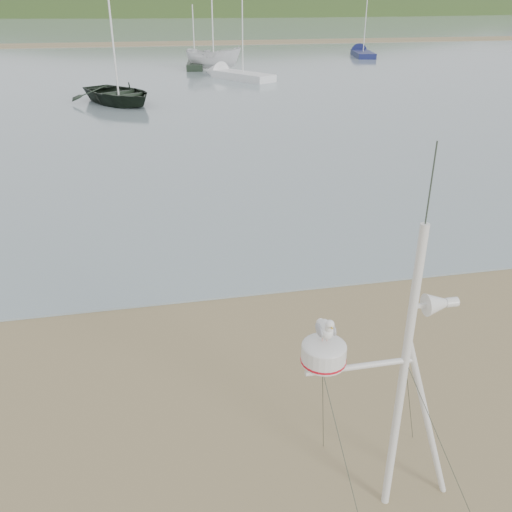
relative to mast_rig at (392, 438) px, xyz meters
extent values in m
plane|color=olive|center=(-3.57, 1.22, -1.06)|extent=(560.00, 560.00, 0.00)
cube|color=gray|center=(-3.57, 133.22, -1.04)|extent=(560.00, 256.00, 0.04)
cube|color=olive|center=(-3.57, 71.22, -0.98)|extent=(560.00, 7.00, 0.07)
ellipsoid|color=#253A17|center=(36.43, 236.22, -23.06)|extent=(400.00, 180.00, 80.00)
cube|color=beige|center=(-39.57, 197.22, 2.94)|extent=(8.40, 6.30, 8.00)
cube|color=beige|center=(-13.57, 197.22, 2.94)|extent=(8.40, 6.30, 8.00)
cube|color=beige|center=(12.43, 197.22, 2.94)|extent=(8.40, 6.30, 8.00)
cube|color=beige|center=(38.43, 197.22, 2.94)|extent=(8.40, 6.30, 8.00)
cube|color=beige|center=(64.43, 197.22, 2.94)|extent=(8.40, 6.30, 8.00)
cube|color=beige|center=(90.43, 197.22, 2.94)|extent=(8.40, 6.30, 8.00)
cube|color=beige|center=(116.43, 197.22, 2.94)|extent=(8.40, 6.30, 8.00)
cylinder|color=silver|center=(0.05, 0.04, 0.74)|extent=(0.09, 0.09, 3.60)
cylinder|color=silver|center=(0.44, 0.04, 0.11)|extent=(0.83, 0.07, 2.36)
cylinder|color=silver|center=(-0.44, 0.04, 1.01)|extent=(1.17, 0.06, 0.06)
cylinder|color=#2D382D|center=(0.05, 0.04, 2.90)|extent=(0.01, 0.01, 0.81)
cube|color=silver|center=(-0.85, 0.04, 1.08)|extent=(0.14, 0.14, 0.08)
cylinder|color=silver|center=(-0.85, 0.04, 1.22)|extent=(0.45, 0.45, 0.20)
cylinder|color=red|center=(-0.85, 0.04, 1.15)|extent=(0.46, 0.46, 0.02)
ellipsoid|color=silver|center=(-0.85, 0.04, 1.32)|extent=(0.45, 0.45, 0.13)
cone|color=silver|center=(0.31, 0.04, 1.66)|extent=(0.23, 0.23, 0.23)
cylinder|color=silver|center=(0.47, 0.04, 1.66)|extent=(0.13, 0.10, 0.10)
cube|color=silver|center=(0.14, 0.04, 1.66)|extent=(0.18, 0.04, 0.04)
cylinder|color=tan|center=(-0.87, 0.04, 1.41)|extent=(0.01, 0.01, 0.06)
cylinder|color=tan|center=(-0.82, 0.04, 1.41)|extent=(0.01, 0.01, 0.06)
ellipsoid|color=white|center=(-0.85, 0.04, 1.52)|extent=(0.15, 0.24, 0.18)
ellipsoid|color=#9D9FA5|center=(-0.91, 0.04, 1.52)|extent=(0.05, 0.20, 0.12)
ellipsoid|color=#9D9FA5|center=(-0.78, 0.04, 1.52)|extent=(0.05, 0.20, 0.12)
cone|color=white|center=(-0.85, 0.17, 1.50)|extent=(0.08, 0.07, 0.08)
ellipsoid|color=white|center=(-0.85, -0.05, 1.59)|extent=(0.07, 0.07, 0.11)
sphere|color=white|center=(-0.85, -0.07, 1.64)|extent=(0.09, 0.09, 0.09)
cone|color=gold|center=(-0.85, -0.11, 1.64)|extent=(0.02, 0.05, 0.02)
imported|color=black|center=(-3.58, 27.90, 1.73)|extent=(3.93, 3.03, 5.49)
imported|color=silver|center=(3.74, 42.45, 1.30)|extent=(2.32, 2.29, 4.64)
cube|color=#141A47|center=(19.88, 50.21, -0.77)|extent=(2.76, 5.55, 0.50)
cone|color=#141A47|center=(20.59, 53.54, -0.77)|extent=(2.05, 2.17, 1.70)
cylinder|color=silver|center=(19.88, 50.21, 2.41)|extent=(0.08, 0.08, 5.85)
cube|color=silver|center=(5.04, 36.32, -0.77)|extent=(4.20, 5.31, 0.50)
cone|color=silver|center=(3.26, 39.15, -0.77)|extent=(2.39, 2.44, 1.67)
cylinder|color=silver|center=(5.04, 36.32, 2.36)|extent=(0.08, 0.08, 5.75)
cube|color=black|center=(2.31, 43.54, -0.77)|extent=(1.80, 4.13, 0.50)
cone|color=black|center=(2.65, 46.08, -0.77)|extent=(1.45, 1.56, 1.28)
cylinder|color=silver|center=(2.31, 43.54, 1.68)|extent=(0.08, 0.08, 4.40)
camera|label=1|loc=(-2.40, -4.14, 4.42)|focal=38.00mm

